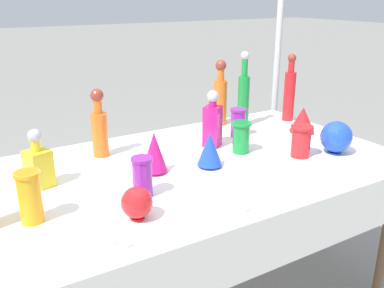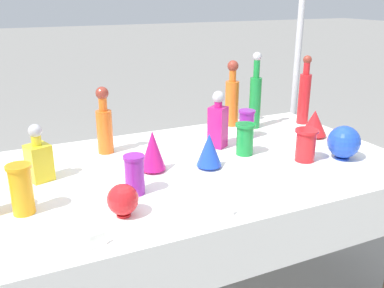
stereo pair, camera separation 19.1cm
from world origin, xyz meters
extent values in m
cube|color=white|center=(0.00, 0.00, 0.74)|extent=(1.93, 1.10, 0.03)
cube|color=white|center=(0.00, -0.55, 0.65)|extent=(1.93, 0.01, 0.23)
cylinder|color=brown|center=(0.86, 0.45, 0.36)|extent=(0.04, 0.04, 0.73)
cylinder|color=red|center=(0.88, 0.32, 0.91)|extent=(0.07, 0.07, 0.29)
cylinder|color=red|center=(0.88, 0.32, 1.09)|extent=(0.04, 0.04, 0.07)
sphere|color=maroon|center=(0.88, 0.32, 1.14)|extent=(0.05, 0.05, 0.05)
cylinder|color=orange|center=(-0.31, 0.32, 0.87)|extent=(0.08, 0.08, 0.21)
cylinder|color=orange|center=(-0.31, 0.32, 1.00)|extent=(0.04, 0.04, 0.07)
sphere|color=maroon|center=(-0.31, 0.32, 1.06)|extent=(0.06, 0.06, 0.06)
cylinder|color=#198C38|center=(0.57, 0.37, 0.91)|extent=(0.07, 0.07, 0.29)
cylinder|color=#198C38|center=(0.57, 0.37, 1.10)|extent=(0.04, 0.04, 0.10)
sphere|color=#B2B2B7|center=(0.57, 0.37, 1.17)|extent=(0.05, 0.05, 0.05)
cylinder|color=orange|center=(0.47, 0.46, 0.89)|extent=(0.08, 0.08, 0.26)
cylinder|color=orange|center=(0.47, 0.46, 1.06)|extent=(0.04, 0.04, 0.07)
sphere|color=maroon|center=(0.47, 0.46, 1.11)|extent=(0.06, 0.06, 0.06)
cube|color=yellow|center=(-0.64, 0.12, 0.84)|extent=(0.11, 0.11, 0.15)
cylinder|color=yellow|center=(-0.64, 0.12, 0.94)|extent=(0.04, 0.04, 0.05)
sphere|color=#B2B2B7|center=(-0.64, 0.12, 0.97)|extent=(0.06, 0.06, 0.06)
cube|color=#C61972|center=(0.22, 0.17, 0.86)|extent=(0.11, 0.11, 0.21)
cylinder|color=#C61972|center=(0.22, 0.17, 0.98)|extent=(0.04, 0.04, 0.03)
sphere|color=#B2B2B7|center=(0.22, 0.17, 1.02)|extent=(0.06, 0.06, 0.06)
cylinder|color=purple|center=(-0.33, -0.17, 0.84)|extent=(0.08, 0.08, 0.16)
cylinder|color=purple|center=(-0.33, -0.17, 0.91)|extent=(0.08, 0.08, 0.01)
cylinder|color=orange|center=(-0.73, -0.16, 0.85)|extent=(0.08, 0.08, 0.18)
cylinder|color=orange|center=(-0.73, -0.16, 0.94)|extent=(0.09, 0.09, 0.01)
cylinder|color=#198C38|center=(0.29, 0.01, 0.84)|extent=(0.08, 0.08, 0.15)
cylinder|color=#198C38|center=(0.29, 0.01, 0.91)|extent=(0.10, 0.10, 0.01)
cylinder|color=purple|center=(0.43, 0.23, 0.84)|extent=(0.08, 0.08, 0.15)
cylinder|color=purple|center=(0.43, 0.23, 0.91)|extent=(0.09, 0.09, 0.01)
cylinder|color=red|center=(0.50, -0.18, 0.84)|extent=(0.09, 0.09, 0.15)
cylinder|color=red|center=(0.50, -0.18, 0.91)|extent=(0.11, 0.11, 0.01)
cylinder|color=blue|center=(0.06, -0.06, 0.77)|extent=(0.07, 0.07, 0.01)
cone|color=blue|center=(0.06, -0.06, 0.85)|extent=(0.11, 0.11, 0.15)
cylinder|color=#C61972|center=(-0.18, 0.01, 0.77)|extent=(0.07, 0.07, 0.01)
cone|color=#C61972|center=(-0.18, 0.01, 0.86)|extent=(0.11, 0.11, 0.17)
cylinder|color=red|center=(0.77, 0.09, 0.77)|extent=(0.07, 0.07, 0.01)
cone|color=red|center=(0.77, 0.09, 0.84)|extent=(0.14, 0.14, 0.13)
cylinder|color=red|center=(-0.42, -0.33, 0.76)|extent=(0.05, 0.05, 0.01)
sphere|color=red|center=(-0.42, -0.33, 0.82)|extent=(0.11, 0.11, 0.11)
cylinder|color=blue|center=(0.67, -0.23, 0.76)|extent=(0.07, 0.07, 0.01)
sphere|color=blue|center=(0.67, -0.23, 0.84)|extent=(0.15, 0.15, 0.15)
cube|color=white|center=(-0.10, -0.48, 0.78)|extent=(0.06, 0.03, 0.04)
cube|color=white|center=(-0.54, -0.48, 0.78)|extent=(0.05, 0.03, 0.04)
cube|color=tan|center=(-0.15, 0.92, 0.18)|extent=(0.43, 0.39, 0.35)
cube|color=tan|center=(-0.15, 1.02, 0.39)|extent=(0.34, 0.14, 0.09)
cylinder|color=silver|center=(1.14, 0.73, 1.25)|extent=(0.04, 0.04, 2.51)
cylinder|color=#333338|center=(1.14, 0.73, 0.02)|extent=(0.18, 0.18, 0.04)
camera|label=1|loc=(-0.93, -1.55, 1.50)|focal=40.00mm
camera|label=2|loc=(-0.76, -1.64, 1.50)|focal=40.00mm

